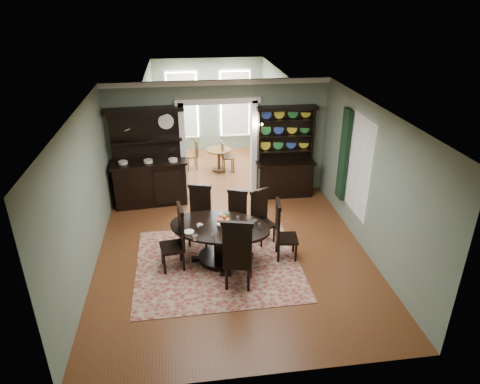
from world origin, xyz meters
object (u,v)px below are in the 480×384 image
object	(u,v)px
welsh_dresser	(285,164)
dining_table	(220,236)
parlor_table	(219,157)
sideboard	(150,172)

from	to	relation	value
welsh_dresser	dining_table	bearing A→B (deg)	-123.94
dining_table	welsh_dresser	world-z (taller)	welsh_dresser
dining_table	parlor_table	bearing A→B (deg)	104.38
sideboard	parlor_table	size ratio (longest dim) A/B	3.36
sideboard	welsh_dresser	xyz separation A→B (m)	(3.44, 0.03, 0.00)
dining_table	welsh_dresser	size ratio (longest dim) A/B	0.99
dining_table	sideboard	xyz separation A→B (m)	(-1.48, 2.78, 0.30)
welsh_dresser	parlor_table	xyz separation A→B (m)	(-1.56, 1.85, -0.41)
sideboard	welsh_dresser	distance (m)	3.44
welsh_dresser	sideboard	bearing A→B (deg)	-178.62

